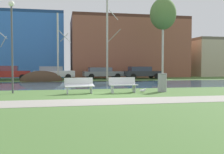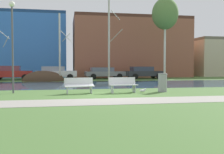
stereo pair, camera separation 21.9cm
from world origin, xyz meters
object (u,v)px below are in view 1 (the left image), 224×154
Objects in this scene: seagull at (143,90)px; parked_van_nearest_red at (8,73)px; trash_bin at (162,82)px; parked_wagon_fourth_dark at (142,72)px; parked_hatch_third_grey at (102,73)px; parked_sedan_second_white at (53,73)px; bench_right at (123,84)px; bench_left at (79,85)px; streetlamp at (12,31)px.

parked_van_nearest_red is at bearing 123.78° from seagull.
trash_bin is 0.25× the size of parked_van_nearest_red.
parked_hatch_third_grey is at bearing 170.58° from parked_wagon_fourth_dark.
seagull is at bearing -166.83° from trash_bin.
parked_wagon_fourth_dark reaches higher than seagull.
parked_van_nearest_red is 0.96× the size of parked_sedan_second_white.
bench_right is at bearing -73.92° from parked_sedan_second_white.
parked_van_nearest_red is 0.91× the size of parked_hatch_third_grey.
bench_left is 3.60m from seagull.
parked_wagon_fourth_dark is at bearing 76.91° from trash_bin.
seagull is at bearing -70.39° from parked_sedan_second_white.
parked_sedan_second_white is at bearing 1.79° from parked_van_nearest_red.
bench_right is 16.05m from parked_wagon_fourth_dark.
streetlamp is (-3.62, 0.88, 2.95)m from bench_left.
seagull is (3.58, -0.23, -0.34)m from bench_left.
parked_wagon_fourth_dark is (14.88, 0.02, -0.04)m from parked_van_nearest_red.
parked_hatch_third_grey is (1.24, 15.71, 0.25)m from bench_right.
streetlamp is 14.55m from parked_sedan_second_white.
parked_van_nearest_red is 0.96× the size of parked_wagon_fourth_dark.
parked_hatch_third_grey reaches higher than bench_right.
seagull is 0.10× the size of parked_van_nearest_red.
parked_wagon_fourth_dark reaches higher than bench_right.
parked_wagon_fourth_dark is (4.74, 15.17, 0.63)m from seagull.
seagull is (-1.28, -0.30, -0.43)m from trash_bin.
bench_left is at bearing -103.29° from parked_hatch_third_grey.
parked_wagon_fourth_dark is at bearing 68.64° from bench_right.
parked_hatch_third_grey is (-1.15, 15.64, 0.16)m from trash_bin.
trash_bin is 15.68m from parked_hatch_third_grey.
bench_left is 2.47m from bench_right.
parked_van_nearest_red reaches higher than trash_bin.
parked_van_nearest_red is (-10.14, 15.16, 0.67)m from seagull.
parked_van_nearest_red is at bearing 113.73° from bench_left.
trash_bin reaches higher than seagull.
bench_right is at bearing -178.32° from trash_bin.
parked_sedan_second_white is (-4.35, 15.07, 0.30)m from bench_right.
bench_left is 3.83× the size of seagull.
parked_sedan_second_white is (-1.87, 15.07, 0.30)m from bench_left.
seagull is at bearing -107.35° from parked_wagon_fourth_dark.
parked_sedan_second_white is at bearing 109.61° from seagull.
bench_right is 0.32× the size of streetlamp.
bench_right is 17.45m from parked_van_nearest_red.
bench_right is 15.76m from parked_hatch_third_grey.
parked_hatch_third_grey is at bearing 76.71° from bench_left.
parked_van_nearest_red reaches higher than parked_hatch_third_grey.
parked_sedan_second_white is at bearing 179.27° from parked_wagon_fourth_dark.
bench_right is at bearing -94.50° from parked_hatch_third_grey.
streetlamp is 1.07× the size of parked_hatch_third_grey.
streetlamp reaches higher than bench_right.
bench_right is 0.37× the size of parked_wagon_fourth_dark.
parked_van_nearest_red reaches higher than seagull.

